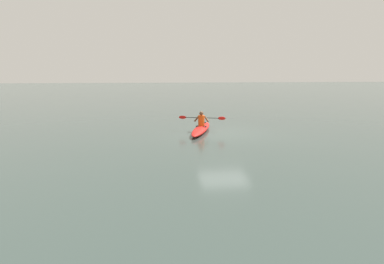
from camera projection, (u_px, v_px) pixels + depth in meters
ground_plane at (224, 133)px, 16.65m from camera, size 160.00×160.00×0.00m
kayak at (201, 129)px, 16.86m from camera, size 1.91×4.19×0.30m
kayaker at (201, 119)px, 16.86m from camera, size 2.36×0.81×0.76m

